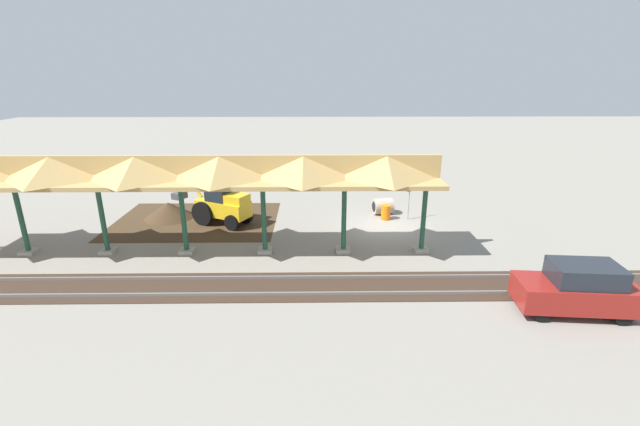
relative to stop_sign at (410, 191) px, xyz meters
The scene contains 10 objects.
ground_plane 2.75m from the stop_sign, 37.02° to the left, with size 120.00×120.00×0.00m, color gray.
dirt_work_zone 12.92m from the stop_sign, ahead, with size 9.59×7.00×0.01m, color #42301E.
platform_canopy 13.17m from the stop_sign, 21.93° to the left, with size 24.56×3.20×4.90m.
rail_tracks 8.77m from the stop_sign, 78.89° to the left, with size 60.00×2.58×0.15m.
stop_sign is the anchor object (origin of this frame).
backhoe 11.16m from the stop_sign, ahead, with size 5.16×3.43×2.82m.
dirt_mound 14.71m from the stop_sign, ahead, with size 5.96×5.96×1.96m, color #42301E.
concrete_pipe 2.18m from the stop_sign, 38.10° to the right, with size 1.35×1.22×1.01m.
distant_parked_car 11.30m from the stop_sign, 111.02° to the left, with size 4.34×2.12×1.98m.
traffic_barrel 1.91m from the stop_sign, ahead, with size 0.56×0.56×0.90m, color orange.
Camera 1 is at (4.01, 23.18, 8.68)m, focal length 24.00 mm.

